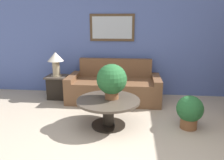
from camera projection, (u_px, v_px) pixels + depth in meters
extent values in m
cube|color=#5166A8|center=(135.00, 43.00, 5.35)|extent=(7.86, 0.06, 2.60)
cube|color=#4C3823|center=(112.00, 28.00, 5.28)|extent=(1.08, 0.03, 0.65)
cube|color=#B2BCC6|center=(112.00, 28.00, 5.27)|extent=(0.96, 0.01, 0.53)
cube|color=brown|center=(114.00, 91.00, 5.08)|extent=(1.75, 0.95, 0.49)
cube|color=brown|center=(115.00, 67.00, 5.33)|extent=(1.75, 0.16, 0.44)
cube|color=brown|center=(73.00, 87.00, 5.16)|extent=(0.18, 0.95, 0.59)
cube|color=brown|center=(156.00, 90.00, 4.96)|extent=(0.18, 0.95, 0.59)
cylinder|color=black|center=(108.00, 125.00, 3.88)|extent=(0.60, 0.60, 0.03)
cylinder|color=black|center=(108.00, 113.00, 3.83)|extent=(0.20, 0.20, 0.42)
cylinder|color=#473D33|center=(108.00, 100.00, 3.77)|extent=(1.09, 1.09, 0.04)
cube|color=black|center=(57.00, 88.00, 5.26)|extent=(0.40, 0.40, 0.52)
cube|color=#473D33|center=(57.00, 77.00, 5.19)|extent=(0.47, 0.47, 0.03)
cylinder|color=tan|center=(57.00, 75.00, 5.18)|extent=(0.24, 0.24, 0.02)
cylinder|color=tan|center=(56.00, 68.00, 5.14)|extent=(0.17, 0.17, 0.34)
cone|color=beige|center=(55.00, 57.00, 5.07)|extent=(0.37, 0.37, 0.21)
cylinder|color=brown|center=(112.00, 94.00, 3.80)|extent=(0.24, 0.24, 0.15)
sphere|color=#235B2D|center=(112.00, 79.00, 3.73)|extent=(0.52, 0.52, 0.52)
cylinder|color=brown|center=(188.00, 123.00, 3.78)|extent=(0.28, 0.28, 0.19)
sphere|color=#235B2D|center=(190.00, 109.00, 3.71)|extent=(0.45, 0.45, 0.45)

